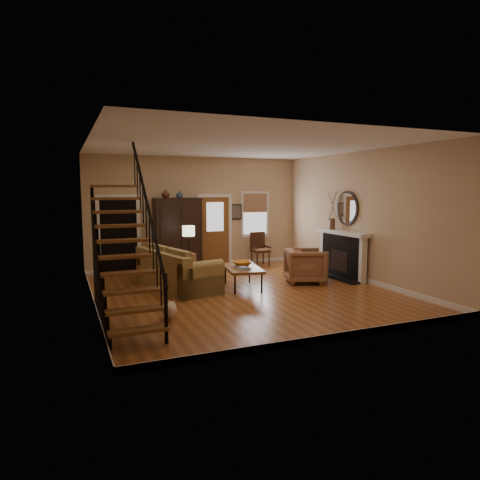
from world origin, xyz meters
name	(u,v)px	position (x,y,z in m)	size (l,w,h in m)	color
room	(202,222)	(-0.41, 1.76, 1.51)	(7.00, 7.33, 3.30)	#9C5827
staircase	(124,232)	(-2.78, -1.30, 1.60)	(0.94, 2.80, 3.20)	brown
fireplace	(343,250)	(3.13, 0.50, 0.74)	(0.33, 1.95, 2.30)	black
armoire	(178,234)	(-0.70, 3.15, 1.05)	(1.30, 0.60, 2.10)	black
vase_a	(166,194)	(-1.05, 3.05, 2.22)	(0.24, 0.24, 0.25)	#4C2619
vase_b	(180,194)	(-0.65, 3.05, 2.21)	(0.20, 0.20, 0.21)	#334C60
sofa	(178,269)	(-1.28, 0.95, 0.45)	(1.05, 2.43, 0.91)	#9B7F46
coffee_table	(243,278)	(0.14, 0.34, 0.25)	(0.78, 1.33, 0.51)	brown
bowl	(242,264)	(0.19, 0.49, 0.57)	(0.45, 0.45, 0.11)	#C87217
books	(243,268)	(0.02, 0.04, 0.54)	(0.24, 0.33, 0.06)	beige
armchair_left	(305,266)	(1.83, 0.31, 0.43)	(0.91, 0.94, 0.85)	brown
armchair_right	(308,264)	(2.18, 0.73, 0.39)	(0.84, 0.86, 0.78)	brown
floor_lamp	(189,253)	(-0.75, 1.82, 0.70)	(0.32, 0.32, 1.40)	black
side_chair	(260,249)	(1.85, 2.95, 0.51)	(0.54, 0.54, 1.02)	#3E2313
dog	(170,311)	(-2.05, -1.47, 0.16)	(0.26, 0.44, 0.32)	beige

